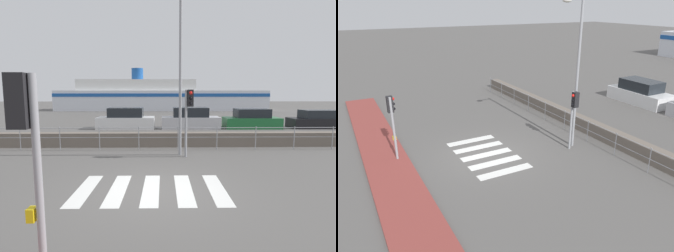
% 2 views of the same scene
% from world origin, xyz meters
% --- Properties ---
extents(ground_plane, '(160.00, 160.00, 0.00)m').
position_xyz_m(ground_plane, '(0.00, 0.00, 0.00)').
color(ground_plane, '#565451').
extents(crosswalk, '(4.05, 2.40, 0.01)m').
position_xyz_m(crosswalk, '(-0.11, 0.00, 0.00)').
color(crosswalk, silver).
rests_on(crosswalk, ground_plane).
extents(seawall, '(22.05, 0.55, 0.69)m').
position_xyz_m(seawall, '(0.00, 5.87, 0.35)').
color(seawall, '#6B6056').
rests_on(seawall, ground_plane).
extents(harbor_fence, '(19.88, 0.04, 1.10)m').
position_xyz_m(harbor_fence, '(-0.00, 4.99, 0.72)').
color(harbor_fence, gray).
rests_on(harbor_fence, ground_plane).
extents(traffic_light_near, '(0.34, 0.32, 2.86)m').
position_xyz_m(traffic_light_near, '(-1.47, -3.64, 2.06)').
color(traffic_light_near, gray).
rests_on(traffic_light_near, ground_plane).
extents(traffic_light_far, '(0.34, 0.32, 2.76)m').
position_xyz_m(traffic_light_far, '(1.26, 3.68, 2.03)').
color(traffic_light_far, gray).
rests_on(traffic_light_far, ground_plane).
extents(streetlamp, '(0.32, 1.10, 6.72)m').
position_xyz_m(streetlamp, '(0.94, 3.86, 4.11)').
color(streetlamp, gray).
rests_on(streetlamp, ground_plane).
extents(ferry_boat, '(32.04, 6.31, 6.51)m').
position_xyz_m(ferry_boat, '(-0.78, 34.90, 2.01)').
color(ferry_boat, silver).
rests_on(ferry_boat, ground_plane).
extents(parked_car_white, '(4.23, 1.83, 1.56)m').
position_xyz_m(parked_car_white, '(-2.57, 12.71, 0.66)').
color(parked_car_white, silver).
rests_on(parked_car_white, ground_plane).
extents(parked_car_silver, '(4.32, 1.72, 1.57)m').
position_xyz_m(parked_car_silver, '(2.27, 12.71, 0.67)').
color(parked_car_silver, '#BCBCC1').
rests_on(parked_car_silver, ground_plane).
extents(parked_car_green, '(4.12, 1.80, 1.47)m').
position_xyz_m(parked_car_green, '(6.91, 12.71, 0.62)').
color(parked_car_green, '#1E6633').
rests_on(parked_car_green, ground_plane).
extents(parked_car_black, '(4.41, 1.70, 1.37)m').
position_xyz_m(parked_car_black, '(12.09, 12.71, 0.58)').
color(parked_car_black, black).
rests_on(parked_car_black, ground_plane).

